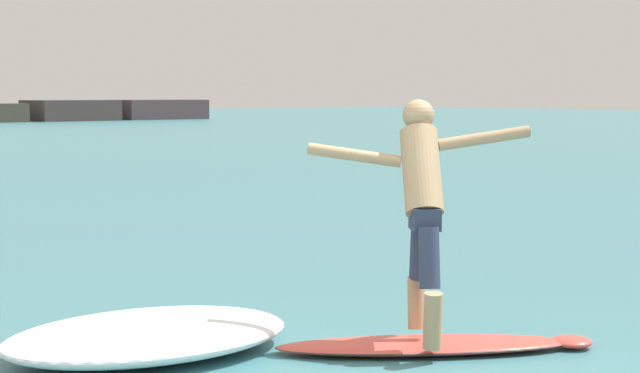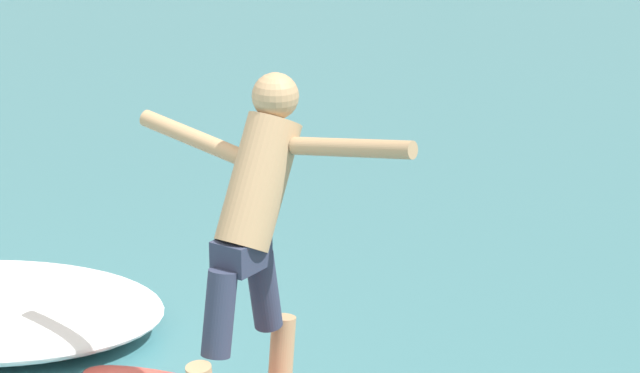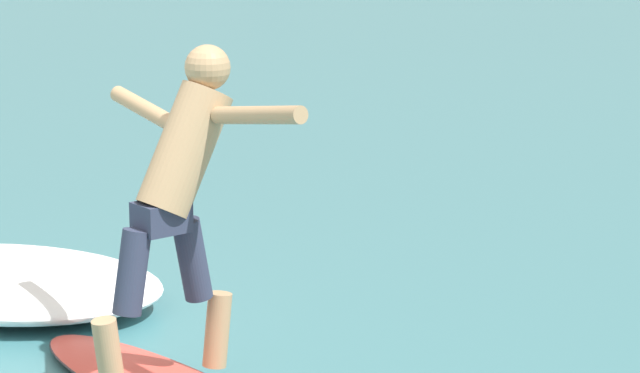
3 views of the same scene
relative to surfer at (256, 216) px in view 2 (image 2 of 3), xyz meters
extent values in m
cylinder|color=tan|center=(0.13, 0.17, -0.84)|extent=(0.21, 0.22, 0.42)
cylinder|color=#2E354D|center=(0.04, 0.05, -0.42)|extent=(0.25, 0.27, 0.46)
cylinder|color=#2E354D|center=(-0.19, -0.25, -0.42)|extent=(0.25, 0.27, 0.46)
cube|color=#2E354D|center=(-0.08, -0.10, -0.16)|extent=(0.32, 0.33, 0.16)
cylinder|color=tan|center=(0.02, 0.02, 0.17)|extent=(0.55, 0.61, 0.71)
sphere|color=tan|center=(0.11, 0.14, 0.59)|extent=(0.24, 0.24, 0.24)
cylinder|color=tan|center=(-0.31, 0.40, 0.29)|extent=(0.61, 0.51, 0.21)
cylinder|color=tan|center=(0.47, -0.19, 0.41)|extent=(0.61, 0.49, 0.20)
camera|label=1|loc=(-5.73, -5.37, 0.75)|focal=60.00mm
camera|label=2|loc=(0.01, -7.13, 2.63)|focal=85.00mm
camera|label=3|loc=(2.53, -7.18, 1.79)|focal=85.00mm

